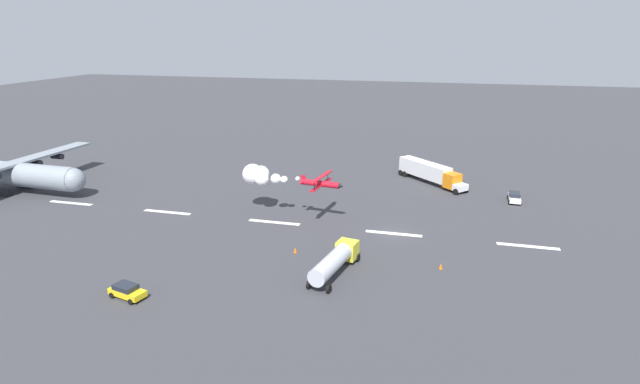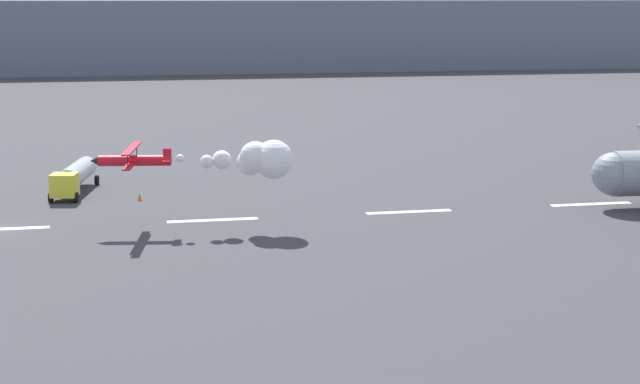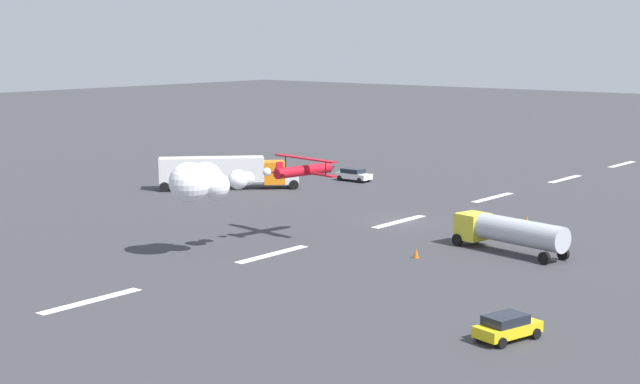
{
  "view_description": "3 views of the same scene",
  "coord_description": "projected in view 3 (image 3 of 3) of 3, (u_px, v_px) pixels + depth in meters",
  "views": [
    {
      "loc": [
        -6.66,
        67.95,
        27.74
      ],
      "look_at": [
        11.39,
        -2.24,
        4.6
      ],
      "focal_mm": 28.78,
      "sensor_mm": 36.0,
      "label": 1
    },
    {
      "loc": [
        11.8,
        -83.08,
        19.4
      ],
      "look_at": [
        27.56,
        0.0,
        2.17
      ],
      "focal_mm": 54.14,
      "sensor_mm": 36.0,
      "label": 2
    },
    {
      "loc": [
        73.88,
        50.81,
        17.26
      ],
      "look_at": [
        9.93,
        -1.59,
        3.93
      ],
      "focal_mm": 53.9,
      "sensor_mm": 36.0,
      "label": 3
    }
  ],
  "objects": [
    {
      "name": "runway_stripe_2",
      "position": [
        565.0,
        179.0,
        118.33
      ],
      "size": [
        8.0,
        0.9,
        0.01
      ],
      "primitive_type": "cube",
      "color": "white",
      "rests_on": "ground"
    },
    {
      "name": "followme_car_yellow",
      "position": [
        354.0,
        174.0,
        116.54
      ],
      "size": [
        2.11,
        4.43,
        1.52
      ],
      "color": "white",
      "rests_on": "ground"
    },
    {
      "name": "traffic_cone_near",
      "position": [
        527.0,
        220.0,
        89.95
      ],
      "size": [
        0.44,
        0.44,
        0.75
      ],
      "primitive_type": "cone",
      "color": "orange",
      "rests_on": "ground"
    },
    {
      "name": "fuel_tanker_truck",
      "position": [
        509.0,
        231.0,
        77.63
      ],
      "size": [
        4.49,
        10.46,
        2.9
      ],
      "color": "yellow",
      "rests_on": "ground"
    },
    {
      "name": "traffic_cone_far",
      "position": [
        416.0,
        253.0,
        75.95
      ],
      "size": [
        0.44,
        0.44,
        0.75
      ],
      "primitive_type": "cone",
      "color": "orange",
      "rests_on": "ground"
    },
    {
      "name": "runway_stripe_3",
      "position": [
        493.0,
        198.0,
        104.64
      ],
      "size": [
        8.0,
        0.9,
        0.01
      ],
      "primitive_type": "cube",
      "color": "white",
      "rests_on": "ground"
    },
    {
      "name": "runway_stripe_5",
      "position": [
        272.0,
        254.0,
        77.27
      ],
      "size": [
        8.0,
        0.9,
        0.01
      ],
      "primitive_type": "cube",
      "color": "white",
      "rests_on": "ground"
    },
    {
      "name": "runway_stripe_6",
      "position": [
        91.0,
        301.0,
        63.59
      ],
      "size": [
        8.0,
        0.9,
        0.01
      ],
      "primitive_type": "cube",
      "color": "white",
      "rests_on": "ground"
    },
    {
      "name": "airport_staff_sedan",
      "position": [
        507.0,
        326.0,
        55.26
      ],
      "size": [
        4.41,
        2.82,
        1.52
      ],
      "color": "yellow",
      "rests_on": "ground"
    },
    {
      "name": "stunt_biplane_red",
      "position": [
        212.0,
        181.0,
        76.51
      ],
      "size": [
        16.78,
        7.43,
        3.27
      ],
      "color": "red"
    },
    {
      "name": "semi_truck_orange",
      "position": [
        224.0,
        171.0,
        110.19
      ],
      "size": [
        13.38,
        12.99,
        3.7
      ],
      "color": "silver",
      "rests_on": "ground"
    },
    {
      "name": "runway_stripe_4",
      "position": [
        399.0,
        222.0,
        90.96
      ],
      "size": [
        8.0,
        0.9,
        0.01
      ],
      "primitive_type": "cube",
      "color": "white",
      "rests_on": "ground"
    },
    {
      "name": "ground_plane",
      "position": [
        399.0,
        222.0,
        90.96
      ],
      "size": [
        440.0,
        440.0,
        0.0
      ],
      "primitive_type": "plane",
      "color": "#38383D",
      "rests_on": "ground"
    },
    {
      "name": "runway_stripe_1",
      "position": [
        622.0,
        164.0,
        132.01
      ],
      "size": [
        8.0,
        0.9,
        0.01
      ],
      "primitive_type": "cube",
      "color": "white",
      "rests_on": "ground"
    }
  ]
}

